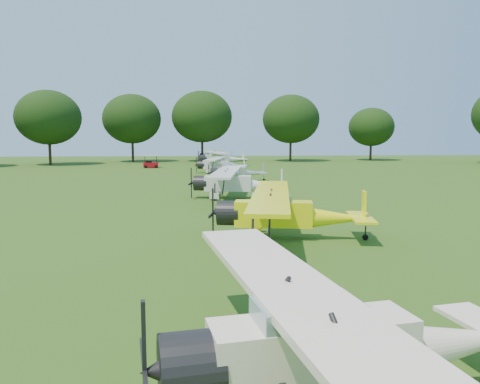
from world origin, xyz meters
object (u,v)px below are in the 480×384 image
(aircraft_1, at_px, (343,338))
(aircraft_2, at_px, (285,210))
(aircraft_5, at_px, (220,164))
(golf_cart, at_px, (150,164))
(aircraft_4, at_px, (236,171))
(aircraft_6, at_px, (220,157))
(aircraft_7, at_px, (215,155))
(aircraft_3, at_px, (235,181))

(aircraft_1, height_order, aircraft_2, aircraft_2)
(aircraft_1, bearing_deg, aircraft_5, 80.61)
(aircraft_5, relative_size, golf_cart, 4.52)
(aircraft_4, distance_m, golf_cart, 24.08)
(aircraft_6, bearing_deg, aircraft_7, 82.07)
(aircraft_5, relative_size, aircraft_7, 1.01)
(aircraft_1, distance_m, aircraft_3, 27.63)
(aircraft_1, xyz_separation_m, aircraft_2, (1.47, 13.56, 0.02))
(aircraft_7, relative_size, golf_cart, 4.50)
(aircraft_5, relative_size, aircraft_6, 0.85)
(aircraft_2, xyz_separation_m, aircraft_3, (-1.30, 14.06, -0.01))
(aircraft_1, bearing_deg, aircraft_4, 78.89)
(aircraft_4, bearing_deg, aircraft_6, 86.24)
(golf_cart, bearing_deg, aircraft_1, -88.29)
(aircraft_7, height_order, golf_cart, aircraft_7)
(aircraft_2, distance_m, golf_cart, 50.06)
(aircraft_7, bearing_deg, aircraft_6, -82.50)
(aircraft_7, bearing_deg, aircraft_3, -84.46)
(aircraft_2, relative_size, aircraft_7, 1.13)
(golf_cart, bearing_deg, aircraft_2, -84.20)
(aircraft_3, bearing_deg, aircraft_1, -82.00)
(aircraft_5, height_order, aircraft_6, aircraft_6)
(aircraft_4, bearing_deg, aircraft_3, -99.53)
(aircraft_3, xyz_separation_m, aircraft_4, (1.02, 13.30, -0.23))
(golf_cart, bearing_deg, aircraft_4, -69.98)
(aircraft_4, distance_m, aircraft_6, 24.49)
(aircraft_2, bearing_deg, aircraft_6, 100.82)
(aircraft_1, relative_size, aircraft_4, 1.19)
(aircraft_2, height_order, golf_cart, aircraft_2)
(aircraft_3, height_order, golf_cart, aircraft_3)
(aircraft_6, relative_size, golf_cart, 5.29)
(aircraft_3, relative_size, aircraft_6, 0.96)
(aircraft_2, distance_m, aircraft_5, 38.31)
(aircraft_4, height_order, aircraft_7, aircraft_7)
(aircraft_5, xyz_separation_m, aircraft_6, (0.66, 13.56, 0.20))
(aircraft_6, height_order, aircraft_7, aircraft_6)
(aircraft_2, distance_m, aircraft_4, 27.36)
(aircraft_3, bearing_deg, aircraft_4, 93.94)
(aircraft_6, xyz_separation_m, aircraft_7, (-0.46, 13.28, -0.21))
(aircraft_1, bearing_deg, golf_cart, 89.54)
(aircraft_3, distance_m, aircraft_6, 37.78)
(aircraft_1, height_order, aircraft_6, aircraft_6)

